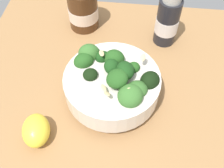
# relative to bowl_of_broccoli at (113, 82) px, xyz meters

# --- Properties ---
(ground_plane) EXTENTS (0.58, 0.58, 0.05)m
(ground_plane) POSITION_rel_bowl_of_broccoli_xyz_m (-0.03, 0.01, -0.07)
(ground_plane) COLOR #996D42
(bowl_of_broccoli) EXTENTS (0.19, 0.19, 0.10)m
(bowl_of_broccoli) POSITION_rel_bowl_of_broccoli_xyz_m (0.00, 0.00, 0.00)
(bowl_of_broccoli) COLOR silver
(bowl_of_broccoli) RESTS_ON ground_plane
(lemon_wedge) EXTENTS (0.07, 0.08, 0.04)m
(lemon_wedge) POSITION_rel_bowl_of_broccoli_xyz_m (-0.13, -0.11, -0.02)
(lemon_wedge) COLOR yellow
(lemon_wedge) RESTS_ON ground_plane
(bottle_tall) EXTENTS (0.05, 0.05, 0.13)m
(bottle_tall) POSITION_rel_bowl_of_broccoli_xyz_m (0.10, 0.17, 0.02)
(bottle_tall) COLOR black
(bottle_tall) RESTS_ON ground_plane
(bottle_short) EXTENTS (0.07, 0.07, 0.11)m
(bottle_short) POSITION_rel_bowl_of_broccoli_xyz_m (-0.09, 0.21, 0.01)
(bottle_short) COLOR #472814
(bottle_short) RESTS_ON ground_plane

